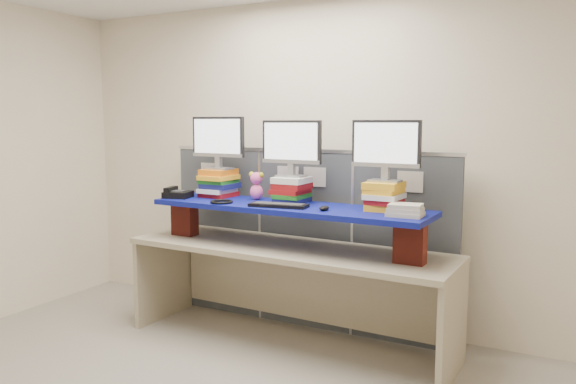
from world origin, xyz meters
The scene contains 18 objects.
room centered at (0.00, 0.00, 1.40)m, with size 5.00×4.00×2.80m.
cubicle_partition centered at (0.00, 1.78, 0.77)m, with size 2.60×0.06×1.53m.
desk centered at (0.06, 1.34, 0.63)m, with size 2.63×0.85×0.79m.
brick_pier_left centered at (-0.92, 1.33, 0.93)m, with size 0.21×0.11×0.29m, color maroon.
brick_pier_right centered at (1.05, 1.25, 0.93)m, with size 0.21×0.11×0.29m, color maroon.
blue_board centered at (0.06, 1.34, 1.10)m, with size 2.23×0.56×0.04m, color #080C6D.
book_stack_left centered at (-0.68, 1.49, 1.23)m, with size 0.27×0.31×0.23m.
book_stack_center centered at (0.03, 1.46, 1.22)m, with size 0.27×0.29×0.20m.
book_stack_right centered at (0.80, 1.43, 1.22)m, with size 0.26×0.31×0.21m.
monitor_left centered at (-0.68, 1.49, 1.60)m, with size 0.51×0.15×0.44m.
monitor_center centered at (0.03, 1.46, 1.57)m, with size 0.51×0.15×0.44m.
monitor_right centered at (0.80, 1.43, 1.58)m, with size 0.51×0.15×0.44m.
keyboard centered at (0.05, 1.21, 1.13)m, with size 0.46×0.20×0.03m.
mouse centered at (0.42, 1.22, 1.14)m, with size 0.06×0.11×0.03m, color black.
desk_phone centered at (-0.96, 1.27, 1.15)m, with size 0.25×0.24×0.09m.
headset centered at (-0.45, 1.19, 1.13)m, with size 0.18×0.18×0.02m, color black.
plush_toy centered at (-0.30, 1.48, 1.24)m, with size 0.13×0.10×0.23m.
binder_stack centered at (1.01, 1.24, 1.16)m, with size 0.24×0.20×0.08m.
Camera 1 is at (2.03, -2.45, 1.76)m, focal length 35.00 mm.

